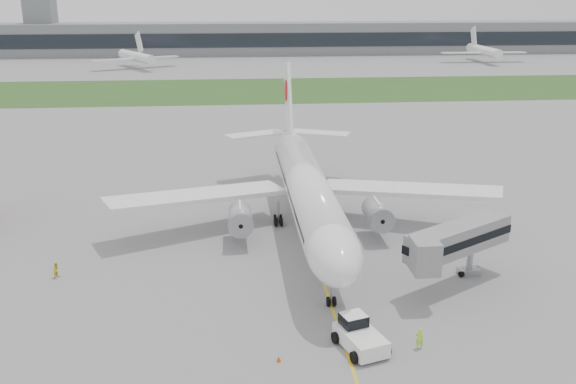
{
  "coord_description": "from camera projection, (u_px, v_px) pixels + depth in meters",
  "views": [
    {
      "loc": [
        -8.97,
        -67.93,
        27.98
      ],
      "look_at": [
        -2.45,
        2.0,
        5.81
      ],
      "focal_mm": 40.0,
      "sensor_mm": 36.0,
      "label": 1
    }
  ],
  "objects": [
    {
      "name": "ground_crew_near",
      "position": [
        420.0,
        338.0,
        52.19
      ],
      "size": [
        0.68,
        0.47,
        1.8
      ],
      "primitive_type": "imported",
      "rotation": [
        0.0,
        0.0,
        3.08
      ],
      "color": "#AFFF2A",
      "rests_on": "ground"
    },
    {
      "name": "airliner",
      "position": [
        306.0,
        185.0,
        76.64
      ],
      "size": [
        48.13,
        53.95,
        17.88
      ],
      "color": "white",
      "rests_on": "ground"
    },
    {
      "name": "grass_strip",
      "position": [
        259.0,
        90.0,
        187.65
      ],
      "size": [
        600.0,
        50.0,
        0.02
      ],
      "primitive_type": "cube",
      "color": "#2D4B1C",
      "rests_on": "ground"
    },
    {
      "name": "jet_bridge",
      "position": [
        454.0,
        241.0,
        62.18
      ],
      "size": [
        12.57,
        10.07,
        6.32
      ],
      "rotation": [
        0.0,
        0.0,
        0.55
      ],
      "color": "gray",
      "rests_on": "ground"
    },
    {
      "name": "apron_markings",
      "position": [
        317.0,
        262.0,
        68.97
      ],
      "size": [
        70.0,
        70.0,
        0.04
      ],
      "primitive_type": null,
      "color": "yellow",
      "rests_on": "ground"
    },
    {
      "name": "distant_aircraft_left",
      "position": [
        137.0,
        68.0,
        239.39
      ],
      "size": [
        42.33,
        40.79,
        12.45
      ],
      "primitive_type": null,
      "rotation": [
        0.0,
        0.0,
        0.5
      ],
      "color": "white",
      "rests_on": "ground"
    },
    {
      "name": "terminal_building",
      "position": [
        247.0,
        39.0,
        289.87
      ],
      "size": [
        320.0,
        22.3,
        14.0
      ],
      "color": "gray",
      "rests_on": "ground"
    },
    {
      "name": "ground_crew_far",
      "position": [
        57.0,
        270.0,
        65.1
      ],
      "size": [
        0.88,
        0.97,
        1.61
      ],
      "primitive_type": "imported",
      "rotation": [
        0.0,
        0.0,
        1.15
      ],
      "color": "yellow",
      "rests_on": "ground"
    },
    {
      "name": "pushback_tug",
      "position": [
        359.0,
        334.0,
        52.29
      ],
      "size": [
        4.44,
        5.48,
        2.5
      ],
      "rotation": [
        0.0,
        0.0,
        0.31
      ],
      "color": "white",
      "rests_on": "ground"
    },
    {
      "name": "safety_cone_right",
      "position": [
        383.0,
        344.0,
        52.54
      ],
      "size": [
        0.35,
        0.35,
        0.48
      ],
      "primitive_type": "cone",
      "color": "#D64A0B",
      "rests_on": "ground"
    },
    {
      "name": "safety_cone_left",
      "position": [
        279.0,
        359.0,
        50.43
      ],
      "size": [
        0.38,
        0.38,
        0.53
      ],
      "primitive_type": "cone",
      "color": "#D64A0B",
      "rests_on": "ground"
    },
    {
      "name": "distant_aircraft_right",
      "position": [
        483.0,
        62.0,
        260.03
      ],
      "size": [
        34.59,
        30.59,
        13.13
      ],
      "primitive_type": null,
      "rotation": [
        0.0,
        0.0,
        -0.01
      ],
      "color": "white",
      "rests_on": "ground"
    },
    {
      "name": "control_tower",
      "position": [
        45.0,
        56.0,
        286.02
      ],
      "size": [
        12.0,
        12.0,
        56.0
      ],
      "primitive_type": null,
      "color": "gray",
      "rests_on": "ground"
    },
    {
      "name": "ground",
      "position": [
        311.0,
        245.0,
        73.71
      ],
      "size": [
        600.0,
        600.0,
        0.0
      ],
      "primitive_type": "plane",
      "color": "#979699",
      "rests_on": "ground"
    }
  ]
}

